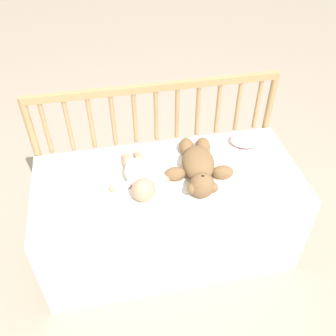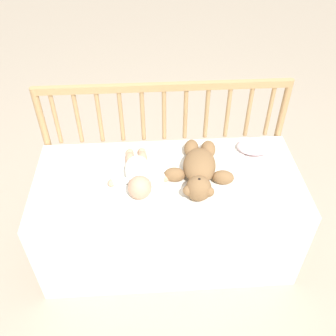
{
  "view_description": "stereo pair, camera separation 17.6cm",
  "coord_description": "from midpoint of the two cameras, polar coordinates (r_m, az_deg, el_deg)",
  "views": [
    {
      "loc": [
        -0.26,
        -1.28,
        1.77
      ],
      "look_at": [
        0.0,
        0.01,
        0.59
      ],
      "focal_mm": 40.0,
      "sensor_mm": 36.0,
      "label": 1
    },
    {
      "loc": [
        -0.08,
        -1.3,
        1.77
      ],
      "look_at": [
        0.0,
        0.01,
        0.59
      ],
      "focal_mm": 40.0,
      "sensor_mm": 36.0,
      "label": 2
    }
  ],
  "objects": [
    {
      "name": "ground_plane",
      "position": [
        2.2,
        -2.31,
        -11.77
      ],
      "size": [
        12.0,
        12.0,
        0.0
      ],
      "primitive_type": "plane",
      "color": "tan"
    },
    {
      "name": "crib_mattress",
      "position": [
        1.99,
        -2.52,
        -7.23
      ],
      "size": [
        1.29,
        0.59,
        0.53
      ],
      "color": "white",
      "rests_on": "ground_plane"
    },
    {
      "name": "crib_rail",
      "position": [
        1.98,
        -4.34,
        6.39
      ],
      "size": [
        1.29,
        0.04,
        0.86
      ],
      "color": "tan",
      "rests_on": "ground_plane"
    },
    {
      "name": "blanket",
      "position": [
        1.81,
        -2.43,
        -1.13
      ],
      "size": [
        0.78,
        0.5,
        0.01
      ],
      "color": "white",
      "rests_on": "crib_mattress"
    },
    {
      "name": "teddy_bear",
      "position": [
        1.78,
        1.88,
        0.16
      ],
      "size": [
        0.34,
        0.43,
        0.12
      ],
      "color": "olive",
      "rests_on": "crib_mattress"
    },
    {
      "name": "baby",
      "position": [
        1.76,
        -7.35,
        -1.41
      ],
      "size": [
        0.3,
        0.36,
        0.11
      ],
      "color": "white",
      "rests_on": "crib_mattress"
    },
    {
      "name": "small_pillow",
      "position": [
        2.01,
        9.61,
        4.25
      ],
      "size": [
        0.19,
        0.14,
        0.06
      ],
      "color": "silver",
      "rests_on": "crib_mattress"
    }
  ]
}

